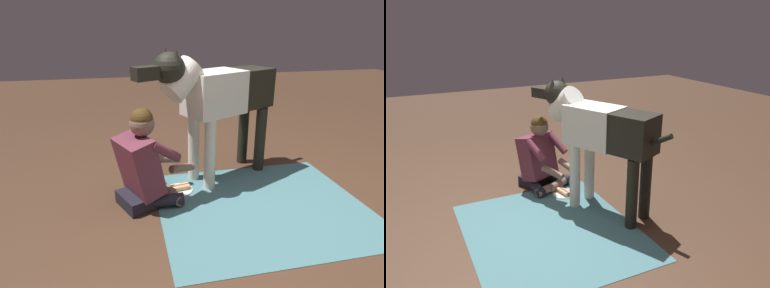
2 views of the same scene
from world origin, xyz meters
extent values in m
plane|color=#462E1F|center=(0.00, 0.00, 0.00)|extent=(14.90, 14.90, 0.00)
cube|color=#427177|center=(-0.08, -0.06, 0.00)|extent=(1.80, 1.54, 0.01)
cube|color=black|center=(1.00, -0.29, 0.06)|extent=(0.36, 0.41, 0.12)
cylinder|color=black|center=(0.92, -0.50, 0.07)|extent=(0.34, 0.38, 0.11)
cylinder|color=#7C5D4F|center=(0.75, -0.50, 0.06)|extent=(0.26, 0.36, 0.09)
cylinder|color=black|center=(0.79, -0.22, 0.07)|extent=(0.40, 0.11, 0.11)
cylinder|color=#7C5D4F|center=(0.68, -0.34, 0.06)|extent=(0.21, 0.37, 0.09)
cube|color=brown|center=(0.95, -0.31, 0.37)|extent=(0.45, 0.50, 0.54)
cylinder|color=brown|center=(0.88, -0.54, 0.52)|extent=(0.30, 0.20, 0.24)
cylinder|color=#7C5D4F|center=(0.68, -0.58, 0.30)|extent=(0.28, 0.14, 0.12)
cylinder|color=brown|center=(0.74, -0.22, 0.52)|extent=(0.30, 0.20, 0.24)
cylinder|color=#7C5D4F|center=(0.58, -0.35, 0.30)|extent=(0.26, 0.21, 0.12)
sphere|color=#7C5D4F|center=(0.91, -0.33, 0.74)|extent=(0.21, 0.21, 0.21)
sphere|color=#483214|center=(0.91, -0.33, 0.78)|extent=(0.19, 0.19, 0.19)
cylinder|color=silver|center=(0.28, -0.48, 0.35)|extent=(0.11, 0.11, 0.70)
cylinder|color=silver|center=(0.39, -0.71, 0.35)|extent=(0.11, 0.11, 0.70)
cylinder|color=black|center=(-0.35, -0.78, 0.35)|extent=(0.11, 0.11, 0.70)
cylinder|color=black|center=(-0.24, -1.01, 0.35)|extent=(0.11, 0.11, 0.70)
cube|color=silver|center=(0.20, -0.66, 0.90)|extent=(0.65, 0.56, 0.40)
cube|color=black|center=(-0.18, -0.84, 0.90)|extent=(0.58, 0.51, 0.38)
cylinder|color=silver|center=(0.55, -0.50, 1.06)|extent=(0.47, 0.40, 0.40)
sphere|color=black|center=(0.65, -0.45, 1.16)|extent=(0.27, 0.27, 0.27)
cube|color=black|center=(0.86, -0.35, 1.14)|extent=(0.23, 0.20, 0.11)
cone|color=black|center=(0.61, -0.38, 1.27)|extent=(0.13, 0.13, 0.12)
cone|color=black|center=(0.68, -0.53, 1.27)|extent=(0.13, 0.13, 0.12)
cylinder|color=black|center=(-0.41, -0.95, 0.86)|extent=(0.34, 0.20, 0.23)
cylinder|color=silver|center=(0.58, -0.48, 0.01)|extent=(0.26, 0.26, 0.01)
cylinder|color=#E8B87F|center=(0.59, -0.51, 0.04)|extent=(0.20, 0.08, 0.05)
cylinder|color=#E8B87F|center=(0.58, -0.46, 0.04)|extent=(0.20, 0.08, 0.05)
cylinder|color=brown|center=(0.58, -0.48, 0.04)|extent=(0.21, 0.07, 0.04)
camera|label=1|loc=(1.04, 2.24, 1.53)|focal=30.27mm
camera|label=2|loc=(-3.05, 1.10, 1.95)|focal=35.66mm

